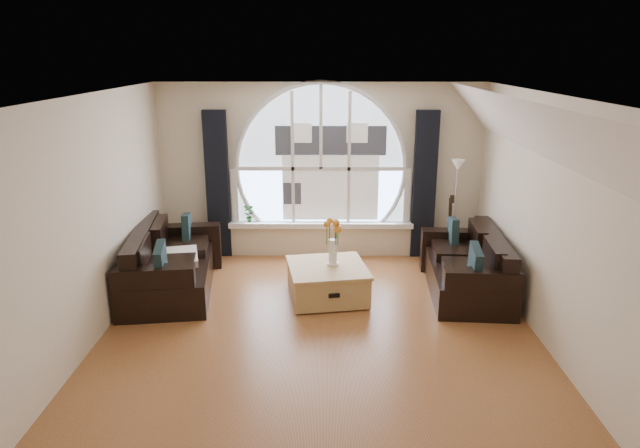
# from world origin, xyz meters

# --- Properties ---
(ground) EXTENTS (5.00, 5.50, 0.01)m
(ground) POSITION_xyz_m (0.00, 0.00, 0.00)
(ground) COLOR brown
(ground) RESTS_ON ground
(ceiling) EXTENTS (5.00, 5.50, 0.01)m
(ceiling) POSITION_xyz_m (0.00, 0.00, 2.70)
(ceiling) COLOR silver
(ceiling) RESTS_ON ground
(wall_back) EXTENTS (5.00, 0.01, 2.70)m
(wall_back) POSITION_xyz_m (0.00, 2.75, 1.35)
(wall_back) COLOR beige
(wall_back) RESTS_ON ground
(wall_front) EXTENTS (5.00, 0.01, 2.70)m
(wall_front) POSITION_xyz_m (0.00, -2.75, 1.35)
(wall_front) COLOR beige
(wall_front) RESTS_ON ground
(wall_left) EXTENTS (0.01, 5.50, 2.70)m
(wall_left) POSITION_xyz_m (-2.50, 0.00, 1.35)
(wall_left) COLOR beige
(wall_left) RESTS_ON ground
(wall_right) EXTENTS (0.01, 5.50, 2.70)m
(wall_right) POSITION_xyz_m (2.50, 0.00, 1.35)
(wall_right) COLOR beige
(wall_right) RESTS_ON ground
(attic_slope) EXTENTS (0.92, 5.50, 0.72)m
(attic_slope) POSITION_xyz_m (2.20, 0.00, 2.35)
(attic_slope) COLOR silver
(attic_slope) RESTS_ON ground
(arched_window) EXTENTS (2.60, 0.06, 2.15)m
(arched_window) POSITION_xyz_m (0.00, 2.72, 1.62)
(arched_window) COLOR silver
(arched_window) RESTS_ON wall_back
(window_sill) EXTENTS (2.90, 0.22, 0.08)m
(window_sill) POSITION_xyz_m (0.00, 2.65, 0.51)
(window_sill) COLOR white
(window_sill) RESTS_ON wall_back
(window_frame) EXTENTS (2.76, 0.08, 2.15)m
(window_frame) POSITION_xyz_m (0.00, 2.69, 1.62)
(window_frame) COLOR white
(window_frame) RESTS_ON wall_back
(neighbor_house) EXTENTS (1.70, 0.02, 1.50)m
(neighbor_house) POSITION_xyz_m (0.15, 2.71, 1.50)
(neighbor_house) COLOR silver
(neighbor_house) RESTS_ON wall_back
(curtain_left) EXTENTS (0.35, 0.12, 2.30)m
(curtain_left) POSITION_xyz_m (-1.60, 2.63, 1.15)
(curtain_left) COLOR black
(curtain_left) RESTS_ON ground
(curtain_right) EXTENTS (0.35, 0.12, 2.30)m
(curtain_right) POSITION_xyz_m (1.60, 2.63, 1.15)
(curtain_right) COLOR black
(curtain_right) RESTS_ON ground
(sofa_left) EXTENTS (1.23, 2.07, 0.87)m
(sofa_left) POSITION_xyz_m (-1.99, 1.21, 0.40)
(sofa_left) COLOR black
(sofa_left) RESTS_ON ground
(sofa_right) EXTENTS (1.04, 1.89, 0.82)m
(sofa_right) POSITION_xyz_m (1.95, 1.19, 0.40)
(sofa_right) COLOR black
(sofa_right) RESTS_ON ground
(coffee_chest) EXTENTS (1.15, 1.15, 0.49)m
(coffee_chest) POSITION_xyz_m (0.10, 0.99, 0.24)
(coffee_chest) COLOR #B18A4B
(coffee_chest) RESTS_ON ground
(throw_blanket) EXTENTS (0.67, 0.67, 0.10)m
(throw_blanket) POSITION_xyz_m (-1.92, 1.15, 0.50)
(throw_blanket) COLOR silver
(throw_blanket) RESTS_ON sofa_left
(vase_flowers) EXTENTS (0.24, 0.24, 0.70)m
(vase_flowers) POSITION_xyz_m (0.17, 1.04, 0.84)
(vase_flowers) COLOR white
(vase_flowers) RESTS_ON coffee_chest
(floor_lamp) EXTENTS (0.24, 0.24, 1.60)m
(floor_lamp) POSITION_xyz_m (2.03, 2.37, 0.80)
(floor_lamp) COLOR #B2B2B2
(floor_lamp) RESTS_ON ground
(guitar) EXTENTS (0.37, 0.26, 1.06)m
(guitar) POSITION_xyz_m (1.98, 2.48, 0.53)
(guitar) COLOR #956232
(guitar) RESTS_ON ground
(potted_plant) EXTENTS (0.17, 0.13, 0.30)m
(potted_plant) POSITION_xyz_m (-1.14, 2.65, 0.70)
(potted_plant) COLOR #1E6023
(potted_plant) RESTS_ON window_sill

